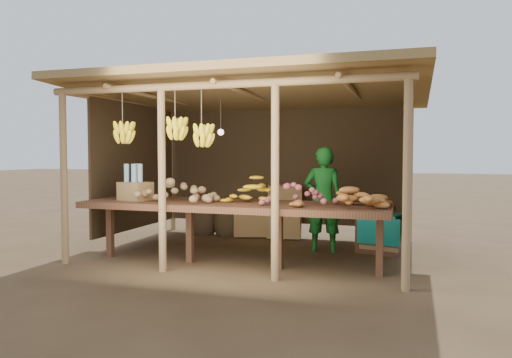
% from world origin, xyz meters
% --- Properties ---
extents(ground, '(60.00, 60.00, 0.00)m').
position_xyz_m(ground, '(0.00, 0.00, 0.00)').
color(ground, brown).
rests_on(ground, ground).
extents(stall_structure, '(4.70, 3.50, 2.43)m').
position_xyz_m(stall_structure, '(-0.07, 0.04, 1.92)').
color(stall_structure, '#A58255').
rests_on(stall_structure, ground).
extents(counter, '(3.90, 1.05, 0.80)m').
position_xyz_m(counter, '(0.00, -0.95, 0.74)').
color(counter, brown).
rests_on(counter, ground).
extents(potato_heap, '(1.20, 0.96, 0.37)m').
position_xyz_m(potato_heap, '(-0.76, -1.11, 0.98)').
color(potato_heap, '#99774F').
rests_on(potato_heap, counter).
extents(sweet_potato_heap, '(1.13, 0.85, 0.36)m').
position_xyz_m(sweet_potato_heap, '(1.37, -1.08, 0.98)').
color(sweet_potato_heap, '#BE7431').
rests_on(sweet_potato_heap, counter).
extents(onion_heap, '(0.94, 0.69, 0.36)m').
position_xyz_m(onion_heap, '(0.86, -1.05, 0.98)').
color(onion_heap, '#AF5558').
rests_on(onion_heap, counter).
extents(banana_pile, '(0.67, 0.50, 0.35)m').
position_xyz_m(banana_pile, '(0.20, -0.80, 0.97)').
color(banana_pile, yellow).
rests_on(banana_pile, counter).
extents(tomato_basin, '(0.37, 0.37, 0.19)m').
position_xyz_m(tomato_basin, '(-1.46, -0.74, 0.88)').
color(tomato_basin, navy).
rests_on(tomato_basin, counter).
extents(bottle_box, '(0.44, 0.38, 0.48)m').
position_xyz_m(bottle_box, '(-1.34, -1.04, 0.98)').
color(bottle_box, '#9E7946').
rests_on(bottle_box, counter).
extents(vendor, '(0.60, 0.43, 1.51)m').
position_xyz_m(vendor, '(0.92, 0.29, 0.76)').
color(vendor, '#186F23').
rests_on(vendor, ground).
extents(tarp_crate, '(0.74, 0.68, 0.73)m').
position_xyz_m(tarp_crate, '(1.71, 0.46, 0.30)').
color(tarp_crate, brown).
rests_on(tarp_crate, ground).
extents(carton_stack, '(1.23, 0.55, 0.87)m').
position_xyz_m(carton_stack, '(-0.09, 1.20, 0.39)').
color(carton_stack, '#9E7946').
rests_on(carton_stack, ground).
extents(burlap_sacks, '(0.93, 0.49, 0.66)m').
position_xyz_m(burlap_sacks, '(-1.10, 1.14, 0.29)').
color(burlap_sacks, '#493721').
rests_on(burlap_sacks, ground).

